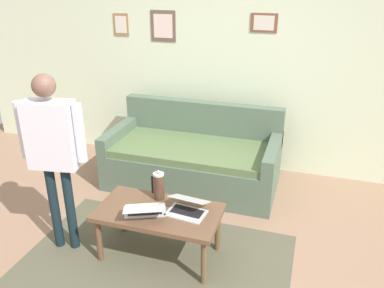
% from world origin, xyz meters
% --- Properties ---
extents(ground_plane, '(7.68, 7.68, 0.00)m').
position_xyz_m(ground_plane, '(0.00, 0.00, 0.00)').
color(ground_plane, '#95725A').
extents(area_rug, '(2.24, 1.43, 0.01)m').
position_xyz_m(area_rug, '(0.15, -0.09, 0.00)').
color(area_rug, '#54523F').
rests_on(area_rug, ground_plane).
extents(back_wall, '(7.04, 0.11, 2.70)m').
position_xyz_m(back_wall, '(0.00, -2.20, 1.35)').
color(back_wall, silver).
rests_on(back_wall, ground_plane).
extents(couch, '(1.91, 0.94, 0.88)m').
position_xyz_m(couch, '(0.26, -1.52, 0.30)').
color(couch, '#536854').
rests_on(couch, ground_plane).
extents(coffee_table, '(1.03, 0.55, 0.45)m').
position_xyz_m(coffee_table, '(0.15, -0.19, 0.40)').
color(coffee_table, brown).
rests_on(coffee_table, ground_plane).
extents(laptop_left, '(0.44, 0.44, 0.14)m').
position_xyz_m(laptop_left, '(0.23, -0.10, 0.50)').
color(laptop_left, silver).
rests_on(laptop_left, coffee_table).
extents(laptop_center, '(0.34, 0.30, 0.15)m').
position_xyz_m(laptop_center, '(-0.09, -0.23, 0.49)').
color(laptop_center, silver).
rests_on(laptop_center, coffee_table).
extents(french_press, '(0.12, 0.10, 0.28)m').
position_xyz_m(french_press, '(0.21, -0.36, 0.58)').
color(french_press, '#4C3323').
rests_on(french_press, coffee_table).
extents(person_standing, '(0.56, 0.24, 1.58)m').
position_xyz_m(person_standing, '(0.99, -0.05, 1.01)').
color(person_standing, black).
rests_on(person_standing, ground_plane).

